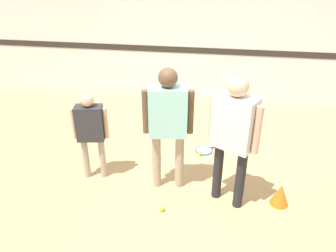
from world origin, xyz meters
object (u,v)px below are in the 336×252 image
person_student_right (234,129)px  training_cone (280,195)px  person_instructor (168,118)px  person_student_left (90,127)px  tennis_ball_stray_left (156,147)px  tennis_ball_near_instructor (162,209)px  racket_spare_on_floor (205,150)px  tennis_ball_by_spare_racket (200,153)px

person_student_right → training_cone: bearing=-148.5°
person_instructor → training_cone: (1.41, -0.15, -0.86)m
person_student_left → tennis_ball_stray_left: size_ratio=18.70×
person_instructor → person_student_left: (-1.02, 0.04, -0.24)m
person_student_left → tennis_ball_near_instructor: (1.03, -0.54, -0.73)m
training_cone → racket_spare_on_floor: bearing=131.9°
tennis_ball_stray_left → person_student_left: bearing=-129.3°
person_student_right → tennis_ball_near_instructor: (-0.76, -0.32, -0.98)m
tennis_ball_near_instructor → tennis_ball_by_spare_racket: same height
person_student_right → tennis_ball_near_instructor: bearing=50.5°
person_student_left → tennis_ball_near_instructor: person_student_left is taller
person_instructor → person_student_right: person_student_right is taller
racket_spare_on_floor → training_cone: 1.47m
person_student_left → tennis_ball_near_instructor: 1.37m
racket_spare_on_floor → tennis_ball_stray_left: (-0.78, -0.07, 0.02)m
tennis_ball_by_spare_racket → tennis_ball_stray_left: size_ratio=1.00×
person_student_left → tennis_ball_near_instructor: bearing=-38.7°
person_student_right → tennis_ball_stray_left: person_student_right is taller
person_student_left → racket_spare_on_floor: (1.46, 0.90, -0.75)m
person_instructor → person_student_right: 0.79m
person_instructor → tennis_ball_stray_left: bearing=103.4°
tennis_ball_by_spare_racket → person_instructor: bearing=-114.8°
person_student_left → tennis_ball_by_spare_racket: person_student_left is taller
person_student_right → racket_spare_on_floor: (-0.33, 1.13, -1.00)m
training_cone → person_student_left: bearing=175.6°
tennis_ball_near_instructor → training_cone: bearing=14.3°
person_student_right → training_cone: person_student_right is taller
person_student_left → person_student_right: size_ratio=0.75×
tennis_ball_near_instructor → tennis_ball_stray_left: size_ratio=1.00×
person_student_left → training_cone: bearing=-15.1°
person_instructor → person_student_left: person_instructor is taller
tennis_ball_near_instructor → training_cone: size_ratio=0.23×
racket_spare_on_floor → tennis_ball_stray_left: size_ratio=7.21×
training_cone → tennis_ball_near_instructor: bearing=-165.7°
person_student_right → tennis_ball_stray_left: bearing=-15.6°
tennis_ball_by_spare_racket → training_cone: bearing=-42.0°
tennis_ball_by_spare_racket → tennis_ball_stray_left: same height
tennis_ball_stray_left → training_cone: 2.03m
person_instructor → tennis_ball_near_instructor: (0.01, -0.51, -0.97)m
person_student_right → tennis_ball_by_spare_racket: size_ratio=24.80×
tennis_ball_by_spare_racket → tennis_ball_stray_left: (-0.71, 0.07, 0.00)m
person_instructor → racket_spare_on_floor: bearing=57.0°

